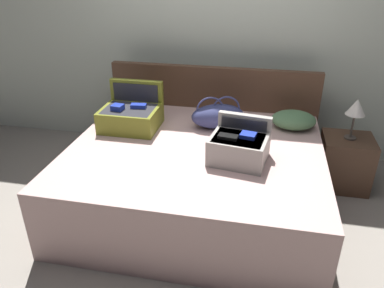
{
  "coord_description": "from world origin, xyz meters",
  "views": [
    {
      "loc": [
        0.5,
        -2.2,
        1.96
      ],
      "look_at": [
        0.0,
        0.27,
        0.68
      ],
      "focal_mm": 34.86,
      "sensor_mm": 36.0,
      "label": 1
    }
  ],
  "objects_px": {
    "hard_case_large": "(131,115)",
    "pillow_center_head": "(293,120)",
    "bed": "(195,178)",
    "table_lamp": "(356,109)",
    "duffel_bag": "(218,116)",
    "hard_case_medium": "(239,146)",
    "nightstand": "(345,162)"
  },
  "relations": [
    {
      "from": "hard_case_large",
      "to": "pillow_center_head",
      "type": "height_order",
      "value": "hard_case_large"
    },
    {
      "from": "bed",
      "to": "table_lamp",
      "type": "distance_m",
      "value": 1.51
    },
    {
      "from": "hard_case_medium",
      "to": "duffel_bag",
      "type": "relative_size",
      "value": 0.87
    },
    {
      "from": "duffel_bag",
      "to": "pillow_center_head",
      "type": "height_order",
      "value": "duffel_bag"
    },
    {
      "from": "nightstand",
      "to": "duffel_bag",
      "type": "bearing_deg",
      "value": -171.21
    },
    {
      "from": "hard_case_medium",
      "to": "table_lamp",
      "type": "relative_size",
      "value": 1.24
    },
    {
      "from": "bed",
      "to": "hard_case_medium",
      "type": "relative_size",
      "value": 4.43
    },
    {
      "from": "hard_case_large",
      "to": "duffel_bag",
      "type": "relative_size",
      "value": 0.93
    },
    {
      "from": "pillow_center_head",
      "to": "hard_case_medium",
      "type": "bearing_deg",
      "value": -121.97
    },
    {
      "from": "hard_case_medium",
      "to": "duffel_bag",
      "type": "height_order",
      "value": "hard_case_medium"
    },
    {
      "from": "bed",
      "to": "hard_case_large",
      "type": "relative_size",
      "value": 4.12
    },
    {
      "from": "hard_case_large",
      "to": "pillow_center_head",
      "type": "relative_size",
      "value": 1.26
    },
    {
      "from": "bed",
      "to": "duffel_bag",
      "type": "bearing_deg",
      "value": 74.61
    },
    {
      "from": "nightstand",
      "to": "table_lamp",
      "type": "relative_size",
      "value": 1.33
    },
    {
      "from": "duffel_bag",
      "to": "hard_case_medium",
      "type": "bearing_deg",
      "value": -67.04
    },
    {
      "from": "table_lamp",
      "to": "nightstand",
      "type": "bearing_deg",
      "value": 0.0
    },
    {
      "from": "hard_case_medium",
      "to": "table_lamp",
      "type": "height_order",
      "value": "hard_case_medium"
    },
    {
      "from": "hard_case_medium",
      "to": "pillow_center_head",
      "type": "distance_m",
      "value": 0.8
    },
    {
      "from": "table_lamp",
      "to": "hard_case_medium",
      "type": "bearing_deg",
      "value": -141.63
    },
    {
      "from": "duffel_bag",
      "to": "pillow_center_head",
      "type": "distance_m",
      "value": 0.67
    },
    {
      "from": "bed",
      "to": "nightstand",
      "type": "height_order",
      "value": "bed"
    },
    {
      "from": "table_lamp",
      "to": "hard_case_large",
      "type": "bearing_deg",
      "value": -170.26
    },
    {
      "from": "duffel_bag",
      "to": "pillow_center_head",
      "type": "bearing_deg",
      "value": 10.15
    },
    {
      "from": "bed",
      "to": "table_lamp",
      "type": "height_order",
      "value": "table_lamp"
    },
    {
      "from": "hard_case_medium",
      "to": "nightstand",
      "type": "relative_size",
      "value": 0.93
    },
    {
      "from": "duffel_bag",
      "to": "hard_case_large",
      "type": "bearing_deg",
      "value": -168.8
    },
    {
      "from": "bed",
      "to": "pillow_center_head",
      "type": "relative_size",
      "value": 5.2
    },
    {
      "from": "hard_case_large",
      "to": "nightstand",
      "type": "relative_size",
      "value": 1.0
    },
    {
      "from": "duffel_bag",
      "to": "bed",
      "type": "bearing_deg",
      "value": -105.39
    },
    {
      "from": "hard_case_medium",
      "to": "table_lamp",
      "type": "xyz_separation_m",
      "value": [
        0.93,
        0.74,
        0.08
      ]
    },
    {
      "from": "hard_case_large",
      "to": "table_lamp",
      "type": "bearing_deg",
      "value": 9.95
    },
    {
      "from": "hard_case_large",
      "to": "nightstand",
      "type": "height_order",
      "value": "hard_case_large"
    }
  ]
}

